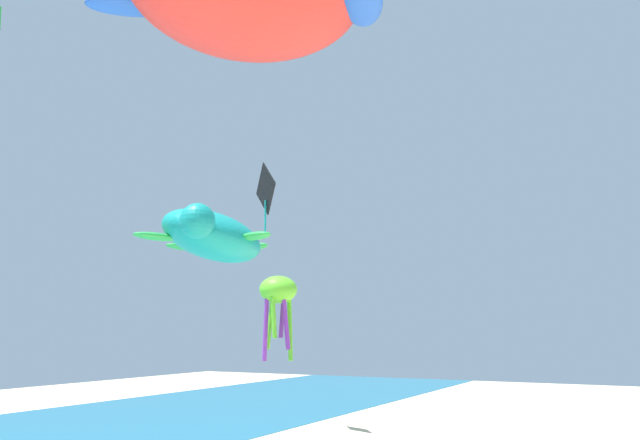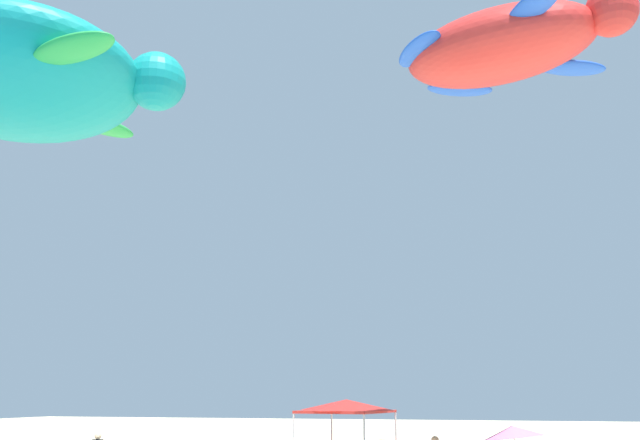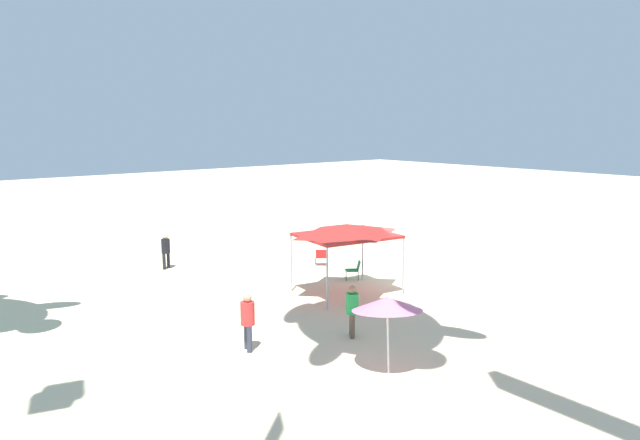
% 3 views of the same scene
% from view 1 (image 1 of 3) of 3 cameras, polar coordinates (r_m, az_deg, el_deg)
% --- Properties ---
extents(kite_turtle_teal, '(6.84, 6.77, 3.00)m').
position_cam_1_polar(kite_turtle_teal, '(27.49, -9.51, -1.38)').
color(kite_turtle_teal, teal).
extents(kite_octopus_lime, '(1.86, 1.86, 4.14)m').
position_cam_1_polar(kite_octopus_lime, '(32.29, -3.69, -6.51)').
color(kite_octopus_lime, '#66D82D').
extents(kite_diamond_black, '(2.04, 2.67, 4.71)m').
position_cam_1_polar(kite_diamond_black, '(40.01, -4.79, 2.52)').
color(kite_diamond_black, black).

